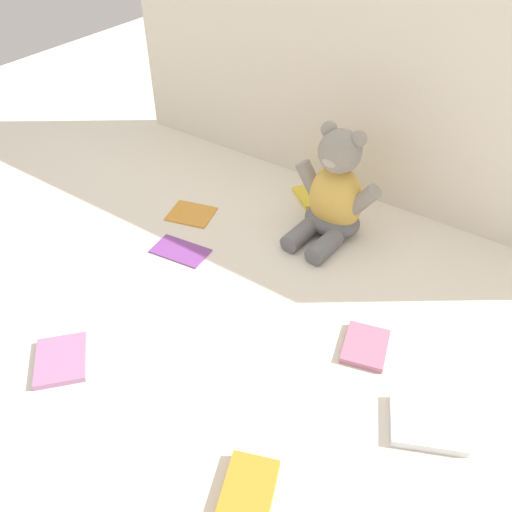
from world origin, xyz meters
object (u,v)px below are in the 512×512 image
object	(u,v)px
teddy_bear	(334,196)
book_case_6	(180,250)
book_case_7	(246,499)
book_case_4	(313,196)
book_case_5	(427,423)
book_case_0	(365,346)
book_case_1	(61,360)
book_case_2	(191,213)

from	to	relation	value
teddy_bear	book_case_6	bearing A→B (deg)	-128.79
teddy_bear	book_case_7	bearing A→B (deg)	-67.91
book_case_4	book_case_7	world-z (taller)	book_case_7
book_case_5	book_case_0	bearing A→B (deg)	-145.84
book_case_1	book_case_2	xyz separation A→B (m)	(-0.11, 0.50, -0.00)
teddy_bear	book_case_1	xyz separation A→B (m)	(-0.22, -0.65, -0.10)
teddy_bear	book_case_5	distance (m)	0.56
book_case_1	book_case_4	distance (m)	0.76
book_case_1	book_case_7	distance (m)	0.44
book_case_1	book_case_2	bearing A→B (deg)	54.25
book_case_2	book_case_4	bearing A→B (deg)	122.80
book_case_0	book_case_5	size ratio (longest dim) A/B	0.83
book_case_5	book_case_6	size ratio (longest dim) A/B	0.94
book_case_4	book_case_6	distance (m)	0.40
teddy_bear	book_case_0	world-z (taller)	teddy_bear
teddy_bear	book_case_0	xyz separation A→B (m)	(0.24, -0.29, -0.10)
book_case_5	book_case_2	bearing A→B (deg)	-133.65
teddy_bear	book_case_4	bearing A→B (deg)	139.63
book_case_0	book_case_7	distance (m)	0.37
book_case_5	book_case_6	xyz separation A→B (m)	(-0.64, 0.11, -0.00)
teddy_bear	book_case_1	bearing A→B (deg)	-104.93
teddy_bear	book_case_2	bearing A→B (deg)	-152.49
book_case_4	book_case_7	size ratio (longest dim) A/B	0.75
book_case_7	book_case_0	bearing A→B (deg)	-113.52
teddy_bear	book_case_0	size ratio (longest dim) A/B	2.69
book_case_4	book_case_0	bearing A→B (deg)	-101.92
book_case_6	book_case_7	xyz separation A→B (m)	(0.47, -0.39, 0.01)
book_case_4	book_case_7	distance (m)	0.83
book_case_5	book_case_6	distance (m)	0.65
book_case_4	teddy_bear	bearing A→B (deg)	-97.03
book_case_6	book_case_7	world-z (taller)	book_case_7
book_case_4	book_case_6	xyz separation A→B (m)	(-0.14, -0.38, -0.00)
book_case_0	book_case_6	bearing A→B (deg)	-17.81
book_case_2	book_case_4	size ratio (longest dim) A/B	1.10
book_case_4	book_case_7	bearing A→B (deg)	-119.78
book_case_0	book_case_5	xyz separation A→B (m)	(0.16, -0.09, 0.00)
book_case_1	book_case_7	xyz separation A→B (m)	(0.44, -0.01, 0.00)
book_case_1	book_case_7	size ratio (longest dim) A/B	0.85
teddy_bear	book_case_1	size ratio (longest dim) A/B	2.41
book_case_6	book_case_0	bearing A→B (deg)	80.26
book_case_0	book_case_1	bearing A→B (deg)	22.42
book_case_5	book_case_7	distance (m)	0.33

